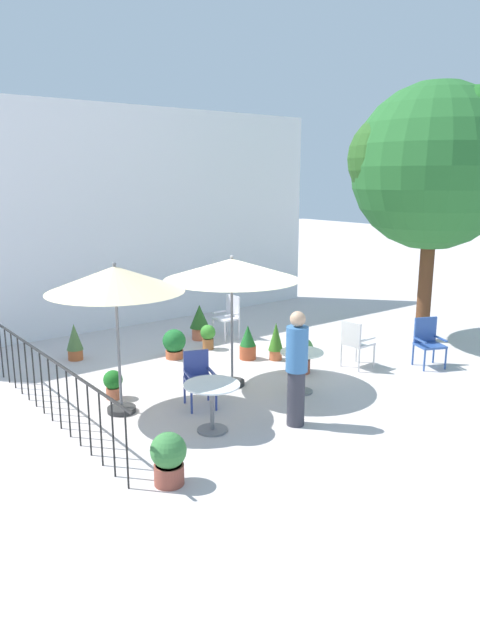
# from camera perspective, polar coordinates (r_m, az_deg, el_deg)

# --- Properties ---
(ground_plane) EXTENTS (60.00, 60.00, 0.00)m
(ground_plane) POSITION_cam_1_polar(r_m,az_deg,el_deg) (10.92, 0.02, -5.26)
(ground_plane) COLOR beige
(villa_facade) EXTENTS (11.30, 0.30, 5.17)m
(villa_facade) POSITION_cam_1_polar(r_m,az_deg,el_deg) (14.38, -11.59, 9.59)
(villa_facade) COLOR white
(villa_facade) RESTS_ON ground
(terrace_railing) EXTENTS (0.03, 5.31, 1.01)m
(terrace_railing) POSITION_cam_1_polar(r_m,az_deg,el_deg) (9.11, -18.04, -5.37)
(terrace_railing) COLOR black
(terrace_railing) RESTS_ON ground
(shade_tree) EXTENTS (3.63, 3.45, 5.48)m
(shade_tree) POSITION_cam_1_polar(r_m,az_deg,el_deg) (13.38, 18.33, 13.98)
(shade_tree) COLOR #56321D
(shade_tree) RESTS_ON ground
(patio_umbrella_0) EXTENTS (2.30, 2.30, 2.29)m
(patio_umbrella_0) POSITION_cam_1_polar(r_m,az_deg,el_deg) (9.86, -0.81, 4.85)
(patio_umbrella_0) COLOR #2D2D2D
(patio_umbrella_0) RESTS_ON ground
(patio_umbrella_1) EXTENTS (2.05, 2.05, 2.34)m
(patio_umbrella_1) POSITION_cam_1_polar(r_m,az_deg,el_deg) (8.84, -12.03, 3.77)
(patio_umbrella_1) COLOR #2D2D2D
(patio_umbrella_1) RESTS_ON ground
(cafe_table_0) EXTENTS (0.72, 0.72, 0.72)m
(cafe_table_0) POSITION_cam_1_polar(r_m,az_deg,el_deg) (9.93, 6.00, -4.27)
(cafe_table_0) COLOR white
(cafe_table_0) RESTS_ON ground
(cafe_table_1) EXTENTS (0.80, 0.80, 0.71)m
(cafe_table_1) POSITION_cam_1_polar(r_m,az_deg,el_deg) (8.40, -2.73, -7.58)
(cafe_table_1) COLOR white
(cafe_table_1) RESTS_ON ground
(patio_chair_0) EXTENTS (0.56, 0.60, 0.87)m
(patio_chair_0) POSITION_cam_1_polar(r_m,az_deg,el_deg) (9.35, -4.05, -5.35)
(patio_chair_0) COLOR #344493
(patio_chair_0) RESTS_ON ground
(patio_chair_1) EXTENTS (0.62, 0.60, 0.94)m
(patio_chair_1) POSITION_cam_1_polar(r_m,az_deg,el_deg) (11.81, 17.77, -1.81)
(patio_chair_1) COLOR #2C4E95
(patio_chair_1) RESTS_ON ground
(patio_chair_2) EXTENTS (0.50, 0.49, 0.92)m
(patio_chair_2) POSITION_cam_1_polar(r_m,az_deg,el_deg) (11.33, 11.14, -1.98)
(patio_chair_2) COLOR silver
(patio_chair_2) RESTS_ON ground
(patio_chair_3) EXTENTS (0.47, 0.48, 0.97)m
(patio_chair_3) POSITION_cam_1_polar(r_m,az_deg,el_deg) (13.17, -1.08, 0.58)
(patio_chair_3) COLOR silver
(patio_chair_3) RESTS_ON ground
(potted_plant_0) EXTENTS (0.47, 0.47, 0.60)m
(potted_plant_0) POSITION_cam_1_polar(r_m,az_deg,el_deg) (11.85, -6.39, -2.24)
(potted_plant_0) COLOR #B95A36
(potted_plant_0) RESTS_ON ground
(potted_plant_1) EXTENTS (0.33, 0.33, 0.74)m
(potted_plant_1) POSITION_cam_1_polar(r_m,az_deg,el_deg) (12.11, -15.76, -2.00)
(potted_plant_1) COLOR #B65A30
(potted_plant_1) RESTS_ON ground
(potted_plant_2) EXTENTS (0.32, 0.32, 0.53)m
(potted_plant_2) POSITION_cam_1_polar(r_m,az_deg,el_deg) (12.41, -3.13, -1.52)
(potted_plant_2) COLOR brown
(potted_plant_2) RESTS_ON ground
(potted_plant_3) EXTENTS (0.44, 0.44, 0.80)m
(potted_plant_3) POSITION_cam_1_polar(r_m,az_deg,el_deg) (13.13, -3.95, -0.06)
(potted_plant_3) COLOR #CC6849
(potted_plant_3) RESTS_ON ground
(potted_plant_4) EXTENTS (0.43, 0.44, 0.65)m
(potted_plant_4) POSITION_cam_1_polar(r_m,az_deg,el_deg) (7.14, -6.96, -13.06)
(potted_plant_4) COLOR brown
(potted_plant_4) RESTS_ON ground
(potted_plant_5) EXTENTS (0.29, 0.29, 0.76)m
(potted_plant_5) POSITION_cam_1_polar(r_m,az_deg,el_deg) (11.67, 3.50, -1.99)
(potted_plant_5) COLOR #BA5F39
(potted_plant_5) RESTS_ON ground
(potted_plant_6) EXTENTS (0.33, 0.33, 0.69)m
(potted_plant_6) POSITION_cam_1_polar(r_m,az_deg,el_deg) (11.72, 0.76, -2.21)
(potted_plant_6) COLOR #AF4D2D
(potted_plant_6) RESTS_ON ground
(potted_plant_7) EXTENTS (0.45, 0.45, 0.68)m
(potted_plant_7) POSITION_cam_1_polar(r_m,az_deg,el_deg) (10.95, 5.96, -3.25)
(potted_plant_7) COLOR #9A4F39
(potted_plant_7) RESTS_ON ground
(potted_plant_8) EXTENTS (0.32, 0.32, 0.48)m
(potted_plant_8) POSITION_cam_1_polar(r_m,az_deg,el_deg) (9.89, -12.22, -6.02)
(potted_plant_8) COLOR #AF5C3C
(potted_plant_8) RESTS_ON ground
(standing_person) EXTENTS (0.42, 0.42, 1.72)m
(standing_person) POSITION_cam_1_polar(r_m,az_deg,el_deg) (8.51, 5.52, -4.59)
(standing_person) COLOR #33333D
(standing_person) RESTS_ON ground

